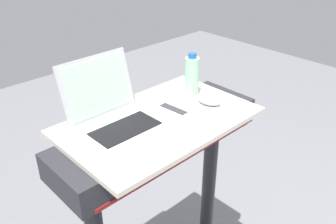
{
  "coord_description": "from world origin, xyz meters",
  "views": [
    {
      "loc": [
        -0.82,
        -0.21,
        1.84
      ],
      "look_at": [
        0.0,
        0.65,
        1.18
      ],
      "focal_mm": 38.59,
      "sensor_mm": 36.0,
      "label": 1
    }
  ],
  "objects_px": {
    "computer_mouse": "(209,101)",
    "water_bottle": "(192,76)",
    "tv_remote": "(173,111)",
    "laptop": "(114,115)"
  },
  "relations": [
    {
      "from": "computer_mouse",
      "to": "water_bottle",
      "type": "relative_size",
      "value": 0.52
    },
    {
      "from": "computer_mouse",
      "to": "tv_remote",
      "type": "relative_size",
      "value": 0.61
    },
    {
      "from": "laptop",
      "to": "water_bottle",
      "type": "relative_size",
      "value": 1.55
    },
    {
      "from": "computer_mouse",
      "to": "tv_remote",
      "type": "bearing_deg",
      "value": 147.72
    },
    {
      "from": "computer_mouse",
      "to": "water_bottle",
      "type": "bearing_deg",
      "value": 67.95
    },
    {
      "from": "water_bottle",
      "to": "tv_remote",
      "type": "relative_size",
      "value": 1.19
    },
    {
      "from": "computer_mouse",
      "to": "laptop",
      "type": "bearing_deg",
      "value": 145.43
    },
    {
      "from": "laptop",
      "to": "computer_mouse",
      "type": "xyz_separation_m",
      "value": [
        0.39,
        -0.13,
        -0.03
      ]
    },
    {
      "from": "laptop",
      "to": "tv_remote",
      "type": "height_order",
      "value": "laptop"
    },
    {
      "from": "water_bottle",
      "to": "computer_mouse",
      "type": "bearing_deg",
      "value": -95.27
    }
  ]
}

